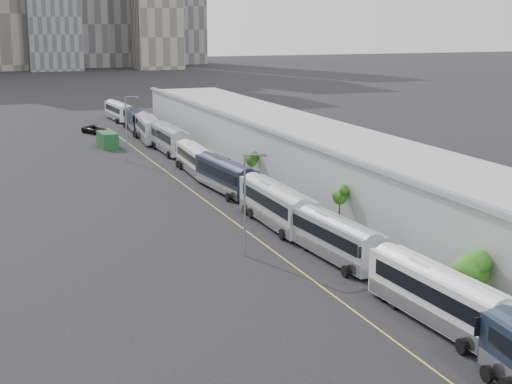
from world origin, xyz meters
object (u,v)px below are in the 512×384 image
bus_7 (169,141)px  bus_6 (195,162)px  bus_9 (136,122)px  street_lamp_far (127,125)px  bus_4 (276,209)px  bus_3 (335,242)px  bus_8 (149,131)px  suv (94,130)px  bus_2 (438,300)px  bus_10 (118,113)px  street_lamp_near (247,198)px  bus_5 (226,179)px  shipping_container (108,140)px

bus_7 → bus_6: bearing=-92.9°
bus_9 → street_lamp_far: 32.64m
bus_4 → bus_3: bearing=-87.7°
bus_8 → street_lamp_far: street_lamp_far is taller
bus_3 → suv: bearing=91.3°
bus_7 → suv: bearing=107.0°
bus_6 → bus_9: bus_6 is taller
bus_2 → bus_9: (0.23, 97.24, -0.09)m
bus_10 → street_lamp_near: bearing=-97.4°
bus_2 → bus_6: bus_2 is taller
bus_9 → bus_2: bearing=-87.1°
bus_2 → bus_9: bearing=87.0°
bus_8 → suv: bus_8 is taller
bus_9 → suv: size_ratio=2.38×
bus_9 → bus_4: bearing=-87.6°
bus_5 → bus_8: bus_8 is taller
suv → bus_9: bearing=-10.9°
bus_5 → street_lamp_far: 24.24m
suv → bus_6: bearing=-104.0°
bus_5 → bus_3: bearing=-93.4°
bus_2 → suv: (-7.43, 95.54, -0.87)m
bus_5 → bus_9: bus_5 is taller
bus_6 → bus_4: bearing=-87.5°
shipping_container → bus_2: bearing=-86.8°
shipping_container → suv: size_ratio=1.04×
bus_4 → street_lamp_near: (-5.98, -8.40, 3.35)m
bus_3 → bus_10: bus_3 is taller
bus_3 → street_lamp_far: size_ratio=1.37×
bus_8 → street_lamp_far: (-6.94, -18.19, 3.57)m
suv → bus_8: bearing=-82.1°
bus_6 → bus_10: 57.27m
bus_6 → street_lamp_far: bearing=124.1°
bus_4 → bus_9: size_ratio=1.10×
bus_7 → shipping_container: size_ratio=2.57×
bus_4 → bus_8: 57.05m
bus_4 → bus_7: (0.67, 45.02, 0.03)m
street_lamp_near → street_lamp_far: 47.27m
bus_3 → street_lamp_far: street_lamp_far is taller
bus_10 → shipping_container: 33.68m
street_lamp_far → suv: (-0.13, 29.83, -4.57)m
bus_3 → suv: 80.85m
bus_4 → bus_7: size_ratio=0.98×
suv → bus_7: bearing=-95.9°
bus_8 → shipping_container: (-7.48, -4.39, -0.51)m
bus_5 → bus_7: bearing=84.5°
bus_9 → shipping_container: size_ratio=2.28×
bus_4 → bus_6: 28.18m
bus_4 → bus_6: size_ratio=1.11×
bus_10 → street_lamp_near: 94.13m
bus_8 → street_lamp_near: size_ratio=1.62×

